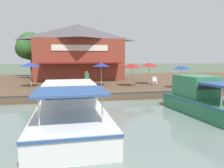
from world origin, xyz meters
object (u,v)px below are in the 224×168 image
(motorboat_distant_upstream, at_px, (70,109))
(tree_behind_restaurant, at_px, (30,47))
(patio_umbrella_back_row, at_px, (101,65))
(person_near_entrance, at_px, (87,78))
(patio_umbrella_near_quay_edge, at_px, (132,65))
(motorboat_fourth_along, at_px, (198,99))
(patio_umbrella_mid_patio_left, at_px, (182,67))
(patio_umbrella_far_corner, at_px, (30,64))
(cafe_chair_beside_entrance, at_px, (155,80))
(patio_umbrella_mid_patio_right, at_px, (149,65))
(waterfront_restaurant, at_px, (79,51))

(motorboat_distant_upstream, xyz_separation_m, tree_behind_restaurant, (-24.97, -5.79, 4.30))
(patio_umbrella_back_row, relative_size, motorboat_distant_upstream, 0.27)
(patio_umbrella_back_row, distance_m, person_near_entrance, 2.65)
(patio_umbrella_near_quay_edge, xyz_separation_m, motorboat_fourth_along, (8.93, 1.67, -1.82))
(patio_umbrella_mid_patio_left, height_order, motorboat_distant_upstream, patio_umbrella_mid_patio_left)
(patio_umbrella_back_row, relative_size, motorboat_fourth_along, 0.33)
(patio_umbrella_near_quay_edge, relative_size, person_near_entrance, 1.47)
(patio_umbrella_back_row, bearing_deg, motorboat_distant_upstream, -17.07)
(patio_umbrella_back_row, height_order, patio_umbrella_mid_patio_left, patio_umbrella_back_row)
(patio_umbrella_near_quay_edge, bearing_deg, patio_umbrella_mid_patio_left, 60.75)
(patio_umbrella_far_corner, bearing_deg, motorboat_fourth_along, 48.10)
(patio_umbrella_back_row, xyz_separation_m, cafe_chair_beside_entrance, (0.19, 5.73, -1.67))
(patio_umbrella_back_row, height_order, person_near_entrance, patio_umbrella_back_row)
(patio_umbrella_near_quay_edge, xyz_separation_m, patio_umbrella_mid_patio_right, (-1.23, 2.31, 0.03))
(waterfront_restaurant, bearing_deg, motorboat_fourth_along, 19.68)
(waterfront_restaurant, height_order, person_near_entrance, waterfront_restaurant)
(patio_umbrella_back_row, distance_m, motorboat_distant_upstream, 11.41)
(patio_umbrella_far_corner, bearing_deg, patio_umbrella_near_quay_edge, 81.55)
(waterfront_restaurant, relative_size, motorboat_fourth_along, 1.65)
(patio_umbrella_far_corner, xyz_separation_m, motorboat_distant_upstream, (11.32, 3.64, -1.98))
(person_near_entrance, bearing_deg, patio_umbrella_mid_patio_right, 106.47)
(patio_umbrella_mid_patio_right, height_order, person_near_entrance, patio_umbrella_mid_patio_right)
(motorboat_distant_upstream, bearing_deg, patio_umbrella_back_row, 162.93)
(waterfront_restaurant, xyz_separation_m, cafe_chair_beside_entrance, (8.52, 7.57, -3.26))
(cafe_chair_beside_entrance, bearing_deg, patio_umbrella_back_row, -91.89)
(waterfront_restaurant, height_order, patio_umbrella_far_corner, waterfront_restaurant)
(patio_umbrella_near_quay_edge, xyz_separation_m, cafe_chair_beside_entrance, (-0.72, 2.74, -1.62))
(patio_umbrella_near_quay_edge, distance_m, motorboat_fourth_along, 9.27)
(patio_umbrella_mid_patio_left, relative_size, tree_behind_restaurant, 0.32)
(tree_behind_restaurant, bearing_deg, patio_umbrella_mid_patio_left, 42.93)
(patio_umbrella_far_corner, bearing_deg, patio_umbrella_mid_patio_right, 88.86)
(waterfront_restaurant, distance_m, motorboat_distant_upstream, 19.46)
(patio_umbrella_mid_patio_right, bearing_deg, patio_umbrella_far_corner, -91.14)
(patio_umbrella_back_row, bearing_deg, waterfront_restaurant, -167.54)
(tree_behind_restaurant, bearing_deg, person_near_entrance, 25.03)
(person_near_entrance, xyz_separation_m, motorboat_distant_upstream, (9.02, -1.65, -0.78))
(patio_umbrella_mid_patio_left, bearing_deg, cafe_chair_beside_entrance, -155.21)
(motorboat_fourth_along, height_order, tree_behind_restaurant, tree_behind_restaurant)
(patio_umbrella_near_quay_edge, bearing_deg, tree_behind_restaurant, -141.38)
(waterfront_restaurant, bearing_deg, motorboat_distant_upstream, -4.37)
(motorboat_fourth_along, relative_size, motorboat_distant_upstream, 0.79)
(patio_umbrella_far_corner, bearing_deg, patio_umbrella_back_row, 85.33)
(patio_umbrella_far_corner, relative_size, motorboat_distant_upstream, 0.28)
(patio_umbrella_mid_patio_left, xyz_separation_m, cafe_chair_beside_entrance, (-3.04, -1.40, -1.49))
(patio_umbrella_far_corner, bearing_deg, person_near_entrance, 66.53)
(cafe_chair_beside_entrance, bearing_deg, patio_umbrella_mid_patio_right, -139.63)
(motorboat_fourth_along, xyz_separation_m, motorboat_distant_upstream, (0.91, -7.96, -0.05))
(patio_umbrella_near_quay_edge, xyz_separation_m, tree_behind_restaurant, (-15.12, -12.08, 2.43))
(patio_umbrella_near_quay_edge, xyz_separation_m, patio_umbrella_back_row, (-0.91, -2.98, 0.05))
(waterfront_restaurant, relative_size, person_near_entrance, 7.19)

